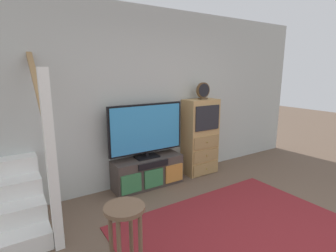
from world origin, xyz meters
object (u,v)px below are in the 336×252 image
object	(u,v)px
side_cabinet	(200,137)
desk_clock	(203,91)
media_console	(148,172)
television	(146,130)
bar_stool_near	(125,225)

from	to	relation	value
side_cabinet	desk_clock	xyz separation A→B (m)	(0.02, -0.01, 0.79)
media_console	desk_clock	distance (m)	1.61
side_cabinet	desk_clock	distance (m)	0.79
television	bar_stool_near	world-z (taller)	television
media_console	television	xyz separation A→B (m)	(-0.00, 0.02, 0.67)
media_console	television	world-z (taller)	television
desk_clock	media_console	bearing A→B (deg)	179.74
television	side_cabinet	world-z (taller)	side_cabinet
media_console	side_cabinet	size ratio (longest dim) A/B	0.85
media_console	bar_stool_near	distance (m)	1.87
desk_clock	bar_stool_near	bearing A→B (deg)	-143.88
media_console	bar_stool_near	size ratio (longest dim) A/B	1.60
side_cabinet	media_console	bearing A→B (deg)	-179.44
bar_stool_near	desk_clock	bearing A→B (deg)	36.12
television	side_cabinet	bearing A→B (deg)	-0.75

